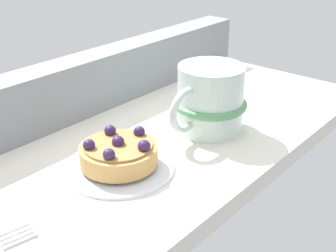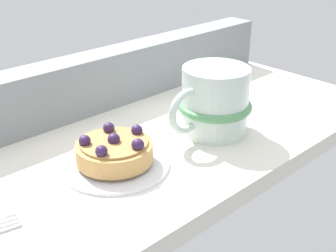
% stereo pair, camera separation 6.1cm
% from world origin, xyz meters
% --- Properties ---
extents(ground_plane, '(0.89, 0.34, 0.03)m').
position_xyz_m(ground_plane, '(0.00, 0.00, -0.01)').
color(ground_plane, silver).
extents(window_rail_back, '(0.87, 0.05, 0.09)m').
position_xyz_m(window_rail_back, '(0.00, 0.14, 0.04)').
color(window_rail_back, gray).
rests_on(window_rail_back, ground_plane).
extents(dessert_plate, '(0.14, 0.14, 0.01)m').
position_xyz_m(dessert_plate, '(-0.03, -0.03, 0.00)').
color(dessert_plate, silver).
rests_on(dessert_plate, ground_plane).
extents(raspberry_tart, '(0.10, 0.10, 0.04)m').
position_xyz_m(raspberry_tart, '(-0.03, -0.03, 0.02)').
color(raspberry_tart, tan).
rests_on(raspberry_tart, dessert_plate).
extents(coffee_mug, '(0.14, 0.11, 0.10)m').
position_xyz_m(coffee_mug, '(0.14, -0.05, 0.05)').
color(coffee_mug, silver).
rests_on(coffee_mug, ground_plane).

